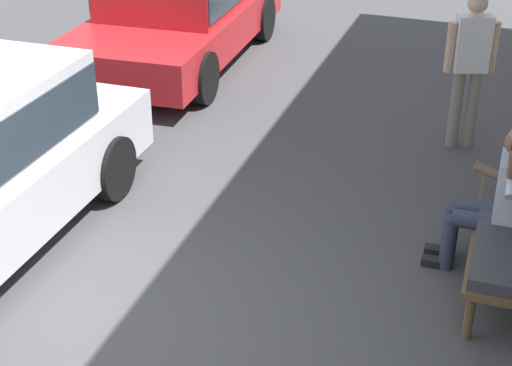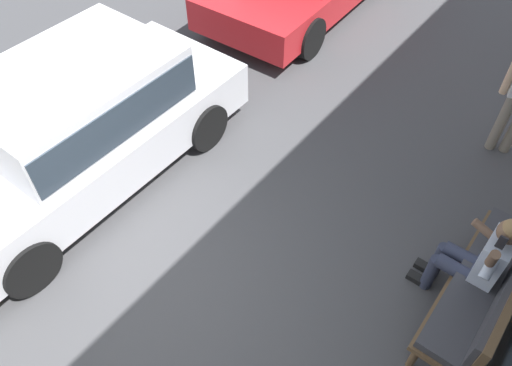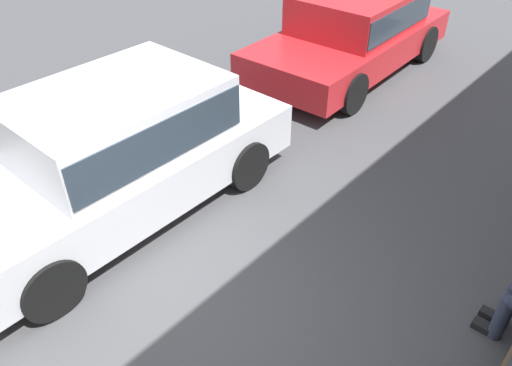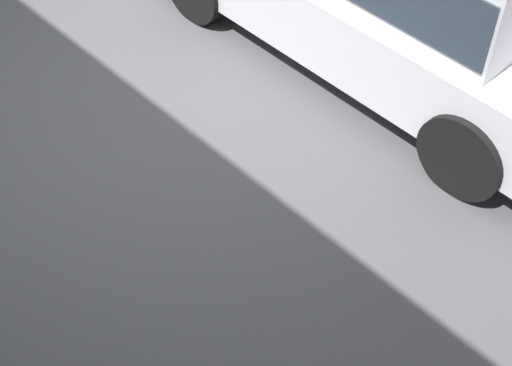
% 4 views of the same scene
% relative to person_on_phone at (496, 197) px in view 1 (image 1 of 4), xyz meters
% --- Properties ---
extents(ground_plane, '(60.00, 60.00, 0.00)m').
position_rel_person_on_phone_xyz_m(ground_plane, '(1.89, -2.67, -0.70)').
color(ground_plane, '#424244').
extents(person_on_phone, '(0.73, 0.74, 1.33)m').
position_rel_person_on_phone_xyz_m(person_on_phone, '(0.00, 0.00, 0.00)').
color(person_on_phone, '#2D3347').
rests_on(person_on_phone, ground_plane).
extents(parked_car_near, '(4.39, 2.07, 1.40)m').
position_rel_person_on_phone_xyz_m(parked_car_near, '(-4.05, -4.56, 0.07)').
color(parked_car_near, red).
rests_on(parked_car_near, ground_plane).
extents(pedestrian_standing, '(0.31, 0.52, 1.73)m').
position_rel_person_on_phone_xyz_m(pedestrian_standing, '(-2.42, -0.46, 0.32)').
color(pedestrian_standing, gray).
rests_on(pedestrian_standing, ground_plane).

